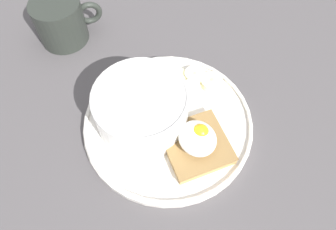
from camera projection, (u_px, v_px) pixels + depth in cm
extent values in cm
cube|color=#494647|center=(168.00, 128.00, 50.57)|extent=(120.00, 120.00, 2.00)
cylinder|color=silver|center=(168.00, 124.00, 49.29)|extent=(25.25, 25.25, 1.00)
torus|color=silver|center=(168.00, 121.00, 48.60)|extent=(25.05, 25.05, 0.60)
cylinder|color=white|center=(142.00, 109.00, 46.37)|extent=(13.35, 13.35, 6.25)
torus|color=white|center=(140.00, 96.00, 43.70)|extent=(13.55, 13.55, 0.60)
cylinder|color=#D3BA8D|center=(142.00, 110.00, 46.64)|extent=(11.95, 11.95, 5.23)
ellipsoid|color=#D3BA8D|center=(141.00, 100.00, 44.58)|extent=(11.35, 11.35, 1.20)
ellipsoid|color=tan|center=(151.00, 96.00, 44.66)|extent=(1.36, 1.23, 0.49)
ellipsoid|color=#C6B58A|center=(132.00, 83.00, 45.68)|extent=(1.76, 1.75, 0.65)
ellipsoid|color=#8C6D51|center=(124.00, 100.00, 44.26)|extent=(1.60, 1.22, 0.61)
ellipsoid|color=tan|center=(149.00, 76.00, 46.26)|extent=(2.14, 2.23, 0.81)
ellipsoid|color=beige|center=(152.00, 100.00, 44.10)|extent=(2.24, 2.13, 0.81)
ellipsoid|color=olive|center=(130.00, 80.00, 45.85)|extent=(2.08, 2.29, 0.83)
ellipsoid|color=olive|center=(127.00, 89.00, 45.27)|extent=(1.08, 1.31, 0.48)
cube|color=olive|center=(197.00, 144.00, 45.45)|extent=(9.93, 9.93, 0.30)
cube|color=tan|center=(196.00, 146.00, 46.01)|extent=(9.74, 9.74, 1.49)
ellipsoid|color=white|center=(197.00, 138.00, 44.07)|extent=(5.54, 5.04, 3.05)
sphere|color=yellow|center=(200.00, 133.00, 43.64)|extent=(2.36, 2.36, 2.36)
cylinder|color=#F6F2C5|center=(190.00, 90.00, 51.05)|extent=(4.74, 4.72, 1.42)
cylinder|color=#C0BC99|center=(190.00, 88.00, 50.55)|extent=(0.85, 0.85, 0.16)
cylinder|color=beige|center=(177.00, 76.00, 52.58)|extent=(4.37, 4.35, 1.27)
cylinder|color=#B8B482|center=(177.00, 74.00, 52.14)|extent=(0.78, 0.78, 0.16)
cylinder|color=#F5EABC|center=(195.00, 76.00, 52.40)|extent=(4.89, 4.89, 1.67)
cylinder|color=#BFB692|center=(195.00, 73.00, 51.83)|extent=(0.87, 0.87, 0.18)
cylinder|color=beige|center=(212.00, 82.00, 51.79)|extent=(4.81, 4.80, 1.45)
cylinder|color=#B3AB8C|center=(212.00, 80.00, 51.22)|extent=(0.86, 0.86, 0.14)
cylinder|color=#282C27|center=(60.00, 21.00, 55.81)|extent=(8.40, 8.40, 7.69)
cylinder|color=#36210E|center=(55.00, 8.00, 53.31)|extent=(7.14, 7.14, 0.40)
torus|color=#282C27|center=(90.00, 13.00, 56.34)|extent=(1.91, 4.50, 4.38)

